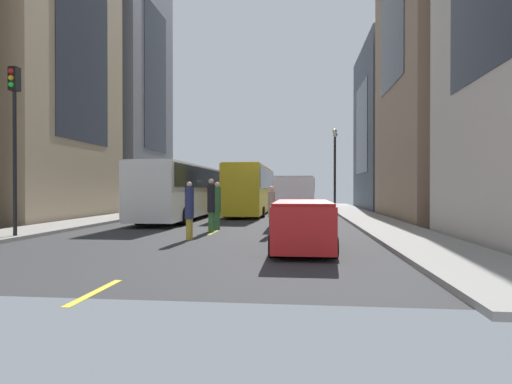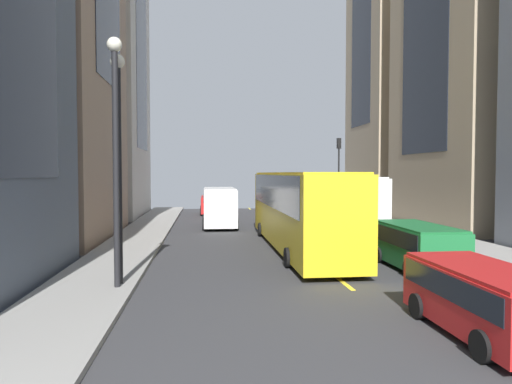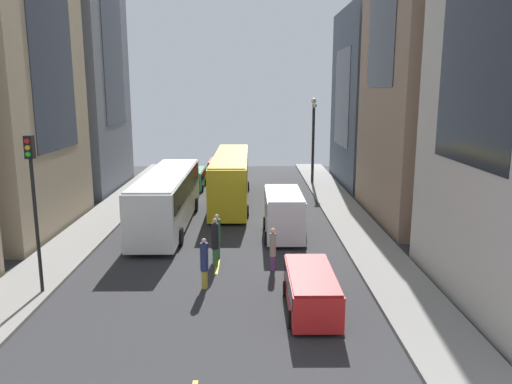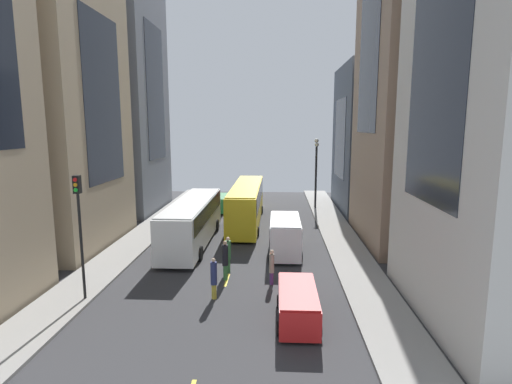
{
  "view_description": "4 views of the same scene",
  "coord_description": "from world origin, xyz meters",
  "px_view_note": "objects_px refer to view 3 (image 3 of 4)",
  "views": [
    {
      "loc": [
        3.78,
        -28.28,
        1.93
      ],
      "look_at": [
        0.19,
        5.75,
        1.66
      ],
      "focal_mm": 28.86,
      "sensor_mm": 36.0,
      "label": 1
    },
    {
      "loc": [
        4.46,
        24.95,
        3.55
      ],
      "look_at": [
        1.98,
        2.64,
        2.64
      ],
      "focal_mm": 32.53,
      "sensor_mm": 36.0,
      "label": 2
    },
    {
      "loc": [
        1.62,
        -33.1,
        8.28
      ],
      "look_at": [
        1.97,
        1.14,
        1.25
      ],
      "focal_mm": 35.06,
      "sensor_mm": 36.0,
      "label": 3
    },
    {
      "loc": [
        2.86,
        -33.13,
        8.99
      ],
      "look_at": [
        0.87,
        5.94,
        2.54
      ],
      "focal_mm": 28.63,
      "sensor_mm": 36.0,
      "label": 4
    }
  ],
  "objects_px": {
    "pedestrian_crossing_near": "(217,235)",
    "delivery_van_white": "(284,211)",
    "city_bus_white": "(167,195)",
    "traffic_light_near_corner": "(33,186)",
    "car_green_0": "(193,177)",
    "car_red_2": "(218,166)",
    "pedestrian_crossing_mid": "(204,262)",
    "pedestrian_walking_far": "(215,241)",
    "car_red_1": "(311,288)",
    "streetcar_yellow": "(231,174)",
    "pedestrian_waiting_curb": "(273,248)"
  },
  "relations": [
    {
      "from": "delivery_van_white",
      "to": "pedestrian_walking_far",
      "type": "xyz_separation_m",
      "value": [
        -3.57,
        -5.0,
        -0.24
      ]
    },
    {
      "from": "delivery_van_white",
      "to": "pedestrian_walking_far",
      "type": "bearing_deg",
      "value": -125.56
    },
    {
      "from": "streetcar_yellow",
      "to": "delivery_van_white",
      "type": "distance_m",
      "value": 9.67
    },
    {
      "from": "car_green_0",
      "to": "traffic_light_near_corner",
      "type": "bearing_deg",
      "value": -99.2
    },
    {
      "from": "city_bus_white",
      "to": "traffic_light_near_corner",
      "type": "distance_m",
      "value": 11.32
    },
    {
      "from": "car_green_0",
      "to": "pedestrian_crossing_near",
      "type": "distance_m",
      "value": 18.22
    },
    {
      "from": "car_green_0",
      "to": "car_red_2",
      "type": "xyz_separation_m",
      "value": [
        1.75,
        6.91,
        -0.08
      ]
    },
    {
      "from": "delivery_van_white",
      "to": "pedestrian_waiting_curb",
      "type": "bearing_deg",
      "value": -98.85
    },
    {
      "from": "city_bus_white",
      "to": "pedestrian_waiting_curb",
      "type": "bearing_deg",
      "value": -51.71
    },
    {
      "from": "car_green_0",
      "to": "pedestrian_waiting_curb",
      "type": "relative_size",
      "value": 2.13
    },
    {
      "from": "city_bus_white",
      "to": "streetcar_yellow",
      "type": "distance_m",
      "value": 7.75
    },
    {
      "from": "pedestrian_waiting_curb",
      "to": "traffic_light_near_corner",
      "type": "bearing_deg",
      "value": -41.26
    },
    {
      "from": "city_bus_white",
      "to": "streetcar_yellow",
      "type": "relative_size",
      "value": 0.89
    },
    {
      "from": "traffic_light_near_corner",
      "to": "pedestrian_walking_far",
      "type": "bearing_deg",
      "value": 25.4
    },
    {
      "from": "delivery_van_white",
      "to": "traffic_light_near_corner",
      "type": "xyz_separation_m",
      "value": [
        -10.46,
        -8.27,
        3.04
      ]
    },
    {
      "from": "pedestrian_crossing_near",
      "to": "pedestrian_crossing_mid",
      "type": "bearing_deg",
      "value": 4.13
    },
    {
      "from": "pedestrian_walking_far",
      "to": "pedestrian_waiting_curb",
      "type": "bearing_deg",
      "value": -100.14
    },
    {
      "from": "pedestrian_waiting_curb",
      "to": "city_bus_white",
      "type": "bearing_deg",
      "value": -108.83
    },
    {
      "from": "city_bus_white",
      "to": "delivery_van_white",
      "type": "xyz_separation_m",
      "value": [
        6.97,
        -2.19,
        -0.5
      ]
    },
    {
      "from": "car_red_2",
      "to": "car_red_1",
      "type": "bearing_deg",
      "value": -79.96
    },
    {
      "from": "car_red_2",
      "to": "pedestrian_walking_far",
      "type": "xyz_separation_m",
      "value": [
        1.5,
        -26.07,
        0.38
      ]
    },
    {
      "from": "pedestrian_waiting_curb",
      "to": "pedestrian_crossing_near",
      "type": "bearing_deg",
      "value": -90.49
    },
    {
      "from": "car_green_0",
      "to": "car_red_2",
      "type": "distance_m",
      "value": 7.13
    },
    {
      "from": "car_red_1",
      "to": "pedestrian_crossing_near",
      "type": "relative_size",
      "value": 2.0
    },
    {
      "from": "pedestrian_crossing_near",
      "to": "delivery_van_white",
      "type": "bearing_deg",
      "value": 144.91
    },
    {
      "from": "car_red_1",
      "to": "car_red_2",
      "type": "distance_m",
      "value": 31.42
    },
    {
      "from": "city_bus_white",
      "to": "car_red_1",
      "type": "height_order",
      "value": "city_bus_white"
    },
    {
      "from": "car_green_0",
      "to": "city_bus_white",
      "type": "bearing_deg",
      "value": -90.69
    },
    {
      "from": "pedestrian_crossing_mid",
      "to": "pedestrian_waiting_curb",
      "type": "bearing_deg",
      "value": -82.77
    },
    {
      "from": "car_red_2",
      "to": "pedestrian_waiting_curb",
      "type": "height_order",
      "value": "pedestrian_waiting_curb"
    },
    {
      "from": "city_bus_white",
      "to": "pedestrian_crossing_mid",
      "type": "bearing_deg",
      "value": -72.33
    },
    {
      "from": "delivery_van_white",
      "to": "car_green_0",
      "type": "distance_m",
      "value": 15.73
    },
    {
      "from": "pedestrian_walking_far",
      "to": "traffic_light_near_corner",
      "type": "relative_size",
      "value": 0.37
    },
    {
      "from": "pedestrian_crossing_mid",
      "to": "pedestrian_crossing_near",
      "type": "distance_m",
      "value": 3.87
    },
    {
      "from": "car_red_1",
      "to": "pedestrian_crossing_near",
      "type": "bearing_deg",
      "value": 122.96
    },
    {
      "from": "city_bus_white",
      "to": "pedestrian_crossing_mid",
      "type": "relative_size",
      "value": 5.65
    },
    {
      "from": "delivery_van_white",
      "to": "traffic_light_near_corner",
      "type": "distance_m",
      "value": 13.67
    },
    {
      "from": "pedestrian_walking_far",
      "to": "car_red_2",
      "type": "bearing_deg",
      "value": 4.47
    },
    {
      "from": "car_red_2",
      "to": "pedestrian_crossing_mid",
      "type": "xyz_separation_m",
      "value": [
        1.24,
        -28.7,
        0.27
      ]
    },
    {
      "from": "streetcar_yellow",
      "to": "car_red_1",
      "type": "height_order",
      "value": "streetcar_yellow"
    },
    {
      "from": "traffic_light_near_corner",
      "to": "streetcar_yellow",
      "type": "bearing_deg",
      "value": 67.71
    },
    {
      "from": "car_red_1",
      "to": "pedestrian_crossing_mid",
      "type": "xyz_separation_m",
      "value": [
        -4.24,
        2.25,
        0.26
      ]
    },
    {
      "from": "city_bus_white",
      "to": "traffic_light_near_corner",
      "type": "bearing_deg",
      "value": -108.43
    },
    {
      "from": "car_red_2",
      "to": "pedestrian_waiting_curb",
      "type": "bearing_deg",
      "value": -81.0
    },
    {
      "from": "streetcar_yellow",
      "to": "delivery_van_white",
      "type": "bearing_deg",
      "value": -69.62
    },
    {
      "from": "pedestrian_crossing_mid",
      "to": "pedestrian_walking_far",
      "type": "height_order",
      "value": "pedestrian_walking_far"
    },
    {
      "from": "pedestrian_waiting_curb",
      "to": "streetcar_yellow",
      "type": "bearing_deg",
      "value": -137.41
    },
    {
      "from": "delivery_van_white",
      "to": "car_red_1",
      "type": "bearing_deg",
      "value": -87.68
    },
    {
      "from": "car_green_0",
      "to": "traffic_light_near_corner",
      "type": "height_order",
      "value": "traffic_light_near_corner"
    },
    {
      "from": "car_green_0",
      "to": "car_red_1",
      "type": "height_order",
      "value": "car_green_0"
    }
  ]
}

